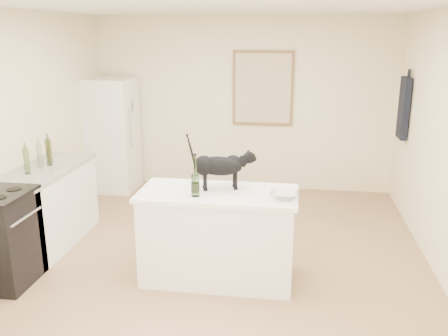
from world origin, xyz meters
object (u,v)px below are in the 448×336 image
Objects in this scene: fridge at (112,135)px; glass_bowl at (285,196)px; black_cat at (219,168)px; wine_bottle at (195,178)px.

fridge reaches higher than glass_bowl.
fridge is 3.21m from black_cat.
wine_bottle is at bearing -177.64° from glass_bowl.
wine_bottle is at bearing -142.12° from black_cat.
wine_bottle is (-0.18, -0.25, -0.03)m from black_cat.
wine_bottle is at bearing -55.42° from fridge.
black_cat is at bearing -50.27° from fridge.
fridge reaches higher than wine_bottle.
black_cat is at bearing 53.75° from wine_bottle.
black_cat is at bearing 161.48° from glass_bowl.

